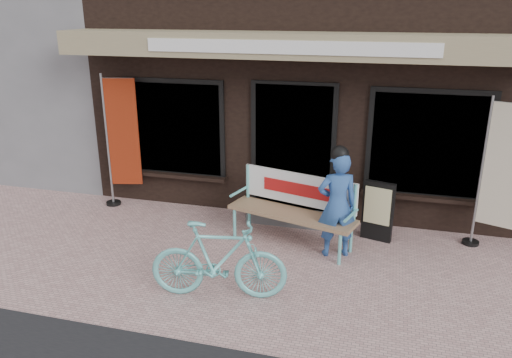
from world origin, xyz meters
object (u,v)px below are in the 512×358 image
(bench, at_px, (295,204))
(bicycle, at_px, (219,260))
(nobori_cream, at_px, (499,174))
(person, at_px, (337,203))
(menu_stand, at_px, (378,211))
(nobori_red, at_px, (121,140))

(bench, relative_size, bicycle, 1.20)
(bicycle, xyz_separation_m, nobori_cream, (3.28, 2.18, 0.63))
(bench, height_order, person, person)
(nobori_cream, height_order, menu_stand, nobori_cream)
(nobori_red, bearing_deg, bicycle, -57.17)
(bicycle, distance_m, menu_stand, 2.68)
(menu_stand, bearing_deg, nobori_cream, 19.99)
(bicycle, bearing_deg, nobori_cream, -66.45)
(bench, bearing_deg, bicycle, -93.20)
(nobori_red, xyz_separation_m, nobori_cream, (5.79, -0.16, -0.05))
(person, relative_size, nobori_red, 0.69)
(person, relative_size, menu_stand, 1.74)
(bench, relative_size, menu_stand, 2.14)
(bench, relative_size, nobori_red, 0.85)
(nobori_red, bearing_deg, menu_stand, -18.16)
(bicycle, relative_size, nobori_red, 0.71)
(nobori_red, relative_size, nobori_cream, 1.04)
(bicycle, bearing_deg, nobori_red, 37.01)
(bench, distance_m, nobori_red, 3.21)
(person, xyz_separation_m, nobori_red, (-3.71, 0.91, 0.40))
(nobori_red, bearing_deg, bench, -26.34)
(person, xyz_separation_m, nobori_cream, (2.08, 0.75, 0.35))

